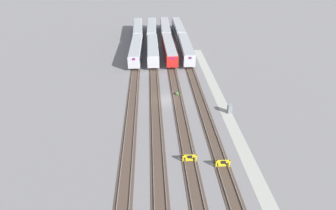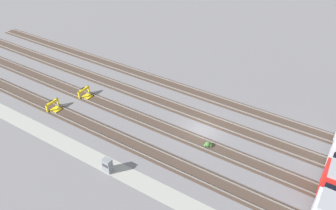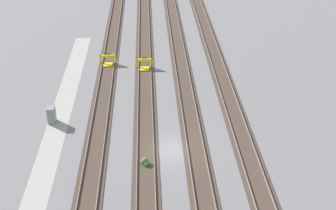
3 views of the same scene
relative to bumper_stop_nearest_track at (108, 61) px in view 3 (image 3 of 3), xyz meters
name	(u,v)px [view 3 (image 3 of 3)]	position (x,y,z in m)	size (l,w,h in m)	color
ground_plane	(171,150)	(18.15, 6.55, -0.51)	(400.00, 400.00, 0.00)	slate
service_walkway	(49,154)	(18.15, -3.93, -0.51)	(54.00, 2.00, 0.01)	#9E9E93
rail_track_nearest	(95,152)	(18.15, 0.00, -0.47)	(90.00, 2.23, 0.21)	#47382D
rail_track_near_inner	(146,151)	(18.15, 4.37, -0.47)	(90.00, 2.24, 0.21)	#47382D
rail_track_middle	(196,149)	(18.15, 8.73, -0.47)	(90.00, 2.24, 0.21)	#47382D
rail_track_far_inner	(245,148)	(18.15, 13.09, -0.47)	(90.00, 2.23, 0.21)	#47382D
bumper_stop_nearest_track	(108,61)	(0.00, 0.00, 0.00)	(1.35, 2.00, 1.22)	yellow
bumper_stop_near_inner_track	(145,65)	(1.34, 4.36, 0.00)	(1.36, 2.00, 1.22)	yellow
electrical_cabinet	(51,115)	(12.93, -4.50, 0.29)	(0.90, 0.73, 1.60)	gray
weed_clump	(145,162)	(20.03, 4.30, -0.27)	(0.92, 0.70, 0.64)	#427033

